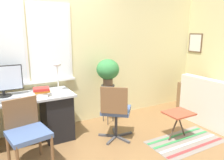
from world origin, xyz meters
The scene contains 16 objects.
ground_plane centered at (0.00, 0.00, 0.00)m, with size 14.00×14.00×0.00m, color olive.
wall_back_with_window centered at (0.00, 0.70, 1.35)m, with size 9.00×0.12×2.70m.
wall_right_with_picture centered at (3.37, 0.00, 1.35)m, with size 0.08×9.00×2.70m.
desk centered at (-0.60, 0.31, 0.39)m, with size 1.99×0.62×0.72m.
monitor centered at (-0.53, 0.45, 0.95)m, with size 0.53×0.20×0.44m.
keyboard centered at (-0.50, 0.16, 0.73)m, with size 0.34×0.15×0.02m.
mouse centered at (-0.25, 0.16, 0.74)m, with size 0.04×0.06×0.03m.
desk_lamp centered at (0.22, 0.34, 1.07)m, with size 0.13×0.13×0.46m.
book_stack centered at (-0.06, 0.18, 0.79)m, with size 0.24×0.19×0.12m.
desk_chair_wooden centered at (-0.36, -0.29, 0.47)m, with size 0.52×0.52×0.83m.
office_chair_swivel centered at (0.91, -0.23, 0.47)m, with size 0.58×0.59×0.87m.
couch_loveseat centered at (2.82, -0.69, 0.29)m, with size 0.83×1.49×0.84m.
plant_stand centered at (1.10, 0.37, 0.60)m, with size 0.24×0.24×0.70m.
potted_plant centered at (1.10, 0.37, 0.97)m, with size 0.39×0.39×0.46m.
floor_rug_striped centered at (1.79, -0.82, 0.00)m, with size 1.14×0.61×0.01m.
folding_stool centered at (1.77, -0.67, 0.38)m, with size 0.41×0.35×0.43m.
Camera 1 is at (-0.64, -2.90, 1.64)m, focal length 35.00 mm.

